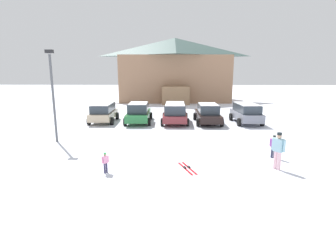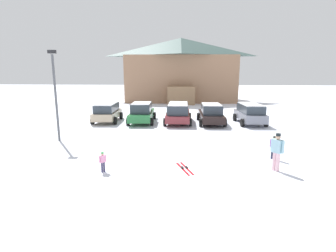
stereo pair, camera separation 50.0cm
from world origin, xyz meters
TOP-DOWN VIEW (x-y plane):
  - ground at (0.00, 0.00)m, footprint 160.00×160.00m
  - ski_lodge at (-1.12, 31.64)m, footprint 16.39×10.89m
  - parked_beige_suv at (-7.20, 13.71)m, footprint 2.23×4.16m
  - parked_green_coupe at (-4.15, 13.61)m, footprint 2.30×4.77m
  - parked_maroon_van at (-1.05, 13.56)m, footprint 2.27×4.72m
  - parked_black_sedan at (1.71, 13.48)m, footprint 2.18×4.78m
  - parked_grey_wagon at (4.94, 13.54)m, footprint 2.23×4.22m
  - skier_child_in_purple_jacket at (3.88, 4.33)m, footprint 0.33×0.33m
  - skier_adult_in_blue_parka at (3.48, 2.75)m, footprint 0.44×0.50m
  - skier_child_in_pink_snowsuit at (-4.01, 2.13)m, footprint 0.26×0.24m
  - pair_of_skis at (-0.50, 2.72)m, footprint 0.83×1.63m
  - lamp_post at (-8.38, 7.17)m, footprint 0.44×0.24m

SIDE VIEW (x-z plane):
  - ground at x=0.00m, z-range 0.00..0.00m
  - pair_of_skis at x=-0.50m, z-range -0.02..0.06m
  - skier_child_in_pink_snowsuit at x=-4.01m, z-range 0.06..0.95m
  - skier_child_in_purple_jacket at x=3.88m, z-range 0.08..1.24m
  - parked_black_sedan at x=1.71m, z-range 0.00..1.66m
  - parked_green_coupe at x=-4.15m, z-range 0.00..1.70m
  - parked_beige_suv at x=-7.20m, z-range 0.07..1.68m
  - parked_grey_wagon at x=4.94m, z-range 0.06..1.73m
  - parked_maroon_van at x=-1.05m, z-range 0.07..1.74m
  - skier_adult_in_blue_parka at x=3.48m, z-range 0.11..1.78m
  - lamp_post at x=-8.38m, z-range 0.35..5.86m
  - ski_lodge at x=-1.12m, z-range 0.06..9.22m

